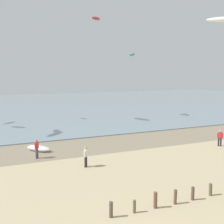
# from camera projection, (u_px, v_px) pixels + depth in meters

# --- Properties ---
(wet_sand_strip) EXTENTS (120.00, 7.02, 0.01)m
(wet_sand_strip) POSITION_uv_depth(u_px,v_px,m) (49.00, 150.00, 28.41)
(wet_sand_strip) COLOR gray
(wet_sand_strip) RESTS_ON ground
(sea) EXTENTS (160.00, 70.00, 0.10)m
(sea) POSITION_uv_depth(u_px,v_px,m) (14.00, 107.00, 63.31)
(sea) COLOR gray
(sea) RESTS_ON ground
(groyne_near) EXTENTS (16.28, 0.32, 0.96)m
(groyne_near) POSITION_uv_depth(u_px,v_px,m) (222.00, 187.00, 18.23)
(groyne_near) COLOR brown
(groyne_near) RESTS_ON ground
(person_by_waterline) EXTENTS (0.39, 0.48, 1.71)m
(person_by_waterline) POSITION_uv_depth(u_px,v_px,m) (37.00, 148.00, 25.58)
(person_by_waterline) COLOR #4C4C56
(person_by_waterline) RESTS_ON ground
(person_left_flank) EXTENTS (0.46, 0.40, 1.71)m
(person_left_flank) POSITION_uv_depth(u_px,v_px,m) (220.00, 137.00, 29.84)
(person_left_flank) COLOR #232328
(person_left_flank) RESTS_ON ground
(person_right_flank) EXTENTS (0.39, 0.48, 1.71)m
(person_right_flank) POSITION_uv_depth(u_px,v_px,m) (86.00, 156.00, 23.26)
(person_right_flank) COLOR #232328
(person_right_flank) RESTS_ON ground
(grounded_kite) EXTENTS (2.54, 2.69, 0.55)m
(grounded_kite) POSITION_uv_depth(u_px,v_px,m) (39.00, 148.00, 28.03)
(grounded_kite) COLOR white
(grounded_kite) RESTS_ON ground
(kite_aloft_2) EXTENTS (2.91, 2.53, 0.66)m
(kite_aloft_2) POSITION_uv_depth(u_px,v_px,m) (224.00, 19.00, 24.71)
(kite_aloft_2) COLOR white
(kite_aloft_4) EXTENTS (2.21, 1.92, 0.60)m
(kite_aloft_4) POSITION_uv_depth(u_px,v_px,m) (96.00, 18.00, 46.35)
(kite_aloft_4) COLOR red
(kite_aloft_6) EXTENTS (2.06, 3.06, 0.52)m
(kite_aloft_6) POSITION_uv_depth(u_px,v_px,m) (132.00, 54.00, 48.08)
(kite_aloft_6) COLOR green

